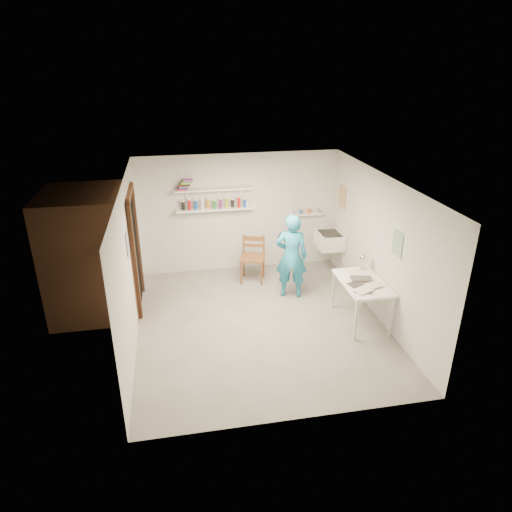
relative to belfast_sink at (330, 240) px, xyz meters
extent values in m
cube|color=slate|center=(-1.75, -1.70, -0.71)|extent=(4.00, 4.50, 0.02)
cube|color=silver|center=(-1.75, -1.70, 1.71)|extent=(4.00, 4.50, 0.02)
cube|color=silver|center=(-1.75, 0.56, 0.50)|extent=(4.00, 0.02, 2.40)
cube|color=silver|center=(-1.75, -3.96, 0.50)|extent=(4.00, 0.02, 2.40)
cube|color=silver|center=(-3.76, -1.70, 0.50)|extent=(0.02, 4.50, 2.40)
cube|color=silver|center=(0.26, -1.70, 0.50)|extent=(0.02, 4.50, 2.40)
cube|color=black|center=(-3.74, -0.65, 0.30)|extent=(0.02, 0.90, 2.00)
cube|color=brown|center=(-4.45, -0.65, 0.35)|extent=(1.40, 1.50, 2.10)
cube|color=brown|center=(-3.72, -0.65, 1.35)|extent=(0.06, 1.05, 0.10)
cube|color=brown|center=(-3.72, -1.15, 0.30)|extent=(0.06, 0.10, 2.00)
cube|color=brown|center=(-3.72, -0.15, 0.30)|extent=(0.06, 0.10, 2.00)
cube|color=white|center=(-2.25, 0.43, 0.65)|extent=(1.50, 0.22, 0.03)
cube|color=white|center=(-2.25, 0.43, 1.05)|extent=(1.50, 0.22, 0.03)
cube|color=white|center=(-0.40, 0.47, 0.42)|extent=(0.70, 0.14, 0.03)
cube|color=#334C7F|center=(-3.74, -1.65, 0.85)|extent=(0.01, 0.28, 0.36)
cube|color=#995933|center=(0.24, 0.10, 0.85)|extent=(0.01, 0.34, 0.42)
cube|color=#3F724C|center=(0.24, -2.25, 0.80)|extent=(0.01, 0.30, 0.38)
cube|color=white|center=(0.00, 0.00, 0.00)|extent=(0.48, 0.60, 0.30)
imported|color=teal|center=(-1.02, -0.84, 0.09)|extent=(0.65, 0.52, 1.58)
cylinder|color=#CFB48D|center=(-1.07, -0.63, 0.35)|extent=(0.28, 0.11, 0.28)
cube|color=brown|center=(-1.60, -0.11, -0.20)|extent=(0.57, 0.56, 0.99)
cube|color=white|center=(-0.11, -1.95, -0.33)|extent=(0.67, 1.11, 0.74)
sphere|color=silver|center=(0.07, -1.50, 0.26)|extent=(0.14, 0.14, 0.14)
cylinder|color=black|center=(-2.89, 0.43, 0.75)|extent=(0.06, 0.06, 0.17)
cylinder|color=red|center=(-2.76, 0.43, 0.75)|extent=(0.06, 0.06, 0.17)
cylinder|color=blue|center=(-2.63, 0.43, 0.75)|extent=(0.06, 0.06, 0.17)
cylinder|color=white|center=(-2.50, 0.43, 0.75)|extent=(0.06, 0.06, 0.17)
cylinder|color=orange|center=(-2.38, 0.43, 0.75)|extent=(0.06, 0.06, 0.17)
cylinder|color=#268C3F|center=(-2.25, 0.43, 0.75)|extent=(0.06, 0.06, 0.17)
cylinder|color=#8C268C|center=(-2.12, 0.43, 0.75)|extent=(0.06, 0.06, 0.17)
cylinder|color=gold|center=(-2.00, 0.43, 0.75)|extent=(0.06, 0.06, 0.17)
cylinder|color=black|center=(-1.87, 0.43, 0.75)|extent=(0.06, 0.06, 0.17)
cylinder|color=red|center=(-1.74, 0.43, 0.75)|extent=(0.06, 0.06, 0.17)
cylinder|color=blue|center=(-1.61, 0.43, 0.75)|extent=(0.06, 0.06, 0.17)
cube|color=red|center=(-2.85, 0.43, 1.08)|extent=(0.18, 0.14, 0.03)
cube|color=#1933A5|center=(-2.83, 0.43, 1.11)|extent=(0.18, 0.14, 0.03)
cube|color=orange|center=(-2.81, 0.43, 1.14)|extent=(0.18, 0.14, 0.03)
cube|color=black|center=(-2.79, 0.43, 1.16)|extent=(0.18, 0.14, 0.03)
cube|color=yellow|center=(-2.77, 0.43, 1.19)|extent=(0.18, 0.14, 0.03)
cube|color=#338C4C|center=(-2.75, 0.43, 1.22)|extent=(0.18, 0.14, 0.03)
cube|color=#8C3F8C|center=(-2.73, 0.43, 1.25)|extent=(0.18, 0.14, 0.03)
cylinder|color=silver|center=(-0.61, 0.47, 0.48)|extent=(0.07, 0.07, 0.09)
cylinder|color=#335999|center=(-0.47, 0.47, 0.48)|extent=(0.07, 0.07, 0.09)
cylinder|color=orange|center=(-0.33, 0.47, 0.48)|extent=(0.07, 0.07, 0.09)
cylinder|color=#999999|center=(-0.19, 0.47, 0.48)|extent=(0.07, 0.07, 0.09)
cube|color=silver|center=(-0.11, -1.95, 0.04)|extent=(0.30, 0.22, 0.00)
cube|color=#4C4742|center=(-0.11, -1.95, 0.05)|extent=(0.30, 0.22, 0.00)
cube|color=beige|center=(-0.11, -1.95, 0.05)|extent=(0.30, 0.22, 0.00)
cube|color=#383330|center=(-0.11, -1.95, 0.05)|extent=(0.30, 0.22, 0.00)
cube|color=silver|center=(-0.11, -1.95, 0.06)|extent=(0.30, 0.22, 0.00)
cube|color=silver|center=(-0.11, -1.95, 0.06)|extent=(0.30, 0.22, 0.00)
cube|color=#4C4742|center=(-0.11, -1.95, 0.07)|extent=(0.30, 0.22, 0.00)
cube|color=beige|center=(-0.11, -1.95, 0.07)|extent=(0.30, 0.22, 0.00)
camera|label=1|loc=(-3.03, -8.10, 3.37)|focal=32.00mm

